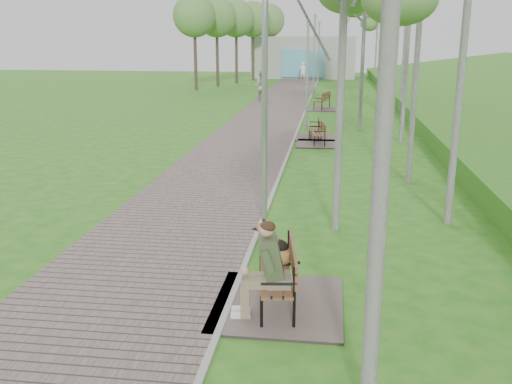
# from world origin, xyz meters

# --- Properties ---
(ground) EXTENTS (120.00, 120.00, 0.00)m
(ground) POSITION_xyz_m (0.00, 0.00, 0.00)
(ground) COLOR #246D18
(ground) RESTS_ON ground
(walkway) EXTENTS (3.50, 67.00, 0.04)m
(walkway) POSITION_xyz_m (-1.75, 21.50, 0.02)
(walkway) COLOR #61524F
(walkway) RESTS_ON ground
(kerb) EXTENTS (0.10, 67.00, 0.05)m
(kerb) POSITION_xyz_m (0.00, 21.50, 0.03)
(kerb) COLOR #999993
(kerb) RESTS_ON ground
(building_north) EXTENTS (10.00, 5.20, 4.00)m
(building_north) POSITION_xyz_m (-1.50, 50.97, 1.99)
(building_north) COLOR #9E9E99
(building_north) RESTS_ON ground
(bench_main) EXTENTS (1.94, 2.16, 1.70)m
(bench_main) POSITION_xyz_m (0.65, 0.33, 0.48)
(bench_main) COLOR #61524F
(bench_main) RESTS_ON ground
(bench_second) EXTENTS (1.60, 1.78, 0.98)m
(bench_second) POSITION_xyz_m (0.77, 15.43, 0.18)
(bench_second) COLOR #61524F
(bench_second) RESTS_ON ground
(bench_third) EXTENTS (1.67, 1.86, 1.03)m
(bench_third) POSITION_xyz_m (0.96, 14.04, 0.19)
(bench_third) COLOR #61524F
(bench_third) RESTS_ON ground
(bench_far) EXTENTS (1.96, 2.17, 1.20)m
(bench_far) POSITION_xyz_m (0.88, 25.03, 0.22)
(bench_far) COLOR #61524F
(bench_far) RESTS_ON ground
(lamp_post_near) EXTENTS (0.20, 0.20, 5.24)m
(lamp_post_near) POSITION_xyz_m (0.15, 3.50, 2.45)
(lamp_post_near) COLOR #A1A4A9
(lamp_post_near) RESTS_ON ground
(lamp_post_second) EXTENTS (0.18, 0.18, 4.63)m
(lamp_post_second) POSITION_xyz_m (0.33, 17.76, 2.16)
(lamp_post_second) COLOR #A1A4A9
(lamp_post_second) RESTS_ON ground
(lamp_post_third) EXTENTS (0.21, 0.21, 5.51)m
(lamp_post_third) POSITION_xyz_m (0.07, 34.39, 2.58)
(lamp_post_third) COLOR #A1A4A9
(lamp_post_third) RESTS_ON ground
(lamp_post_far) EXTENTS (0.20, 0.20, 5.22)m
(lamp_post_far) POSITION_xyz_m (0.17, 42.64, 2.44)
(lamp_post_far) COLOR #A1A4A9
(lamp_post_far) RESTS_ON ground
(pedestrian_near) EXTENTS (0.71, 0.54, 1.73)m
(pedestrian_near) POSITION_xyz_m (-1.36, 46.59, 0.87)
(pedestrian_near) COLOR white
(pedestrian_near) RESTS_ON ground
(pedestrian_far) EXTENTS (1.00, 0.82, 1.92)m
(pedestrian_far) POSITION_xyz_m (-2.99, 28.38, 0.96)
(pedestrian_far) COLOR #A0958B
(pedestrian_far) RESTS_ON ground
(birch_distant_b) EXTENTS (2.60, 2.60, 8.28)m
(birch_distant_b) POSITION_xyz_m (5.28, 47.20, 6.50)
(birch_distant_b) COLOR silver
(birch_distant_b) RESTS_ON ground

